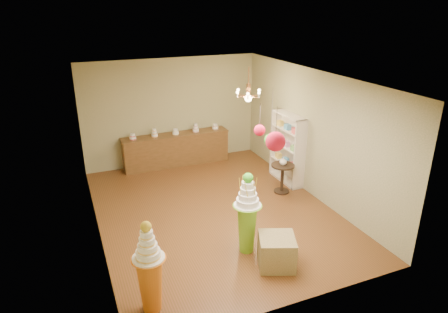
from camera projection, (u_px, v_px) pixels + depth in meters
name	position (u px, v px, depth m)	size (l,w,h in m)	color
floor	(214.00, 210.00, 9.02)	(6.50, 6.50, 0.00)	#5B3518
ceiling	(213.00, 78.00, 7.93)	(6.50, 6.50, 0.00)	silver
wall_back	(172.00, 112.00, 11.27)	(5.00, 0.04, 3.00)	gray
wall_front	(296.00, 221.00, 5.68)	(5.00, 0.04, 3.00)	gray
wall_left	(91.00, 166.00, 7.58)	(0.04, 6.50, 3.00)	gray
wall_right	(313.00, 134.00, 9.37)	(0.04, 6.50, 3.00)	gray
pedestal_green	(247.00, 218.00, 7.33)	(0.65, 0.65, 1.60)	#78BF2A
pedestal_orange	(150.00, 276.00, 5.94)	(0.56, 0.56, 1.53)	orange
burlap_riser	(277.00, 251.00, 7.06)	(0.62, 0.62, 0.57)	olive
sideboard	(176.00, 149.00, 11.40)	(3.04, 0.54, 1.16)	brown
shelving_unit	(287.00, 148.00, 10.22)	(0.33, 1.20, 1.80)	beige
round_table	(282.00, 174.00, 9.74)	(0.61, 0.61, 0.73)	black
vase	(283.00, 161.00, 9.61)	(0.18, 0.18, 0.19)	beige
pom_red_left	(275.00, 142.00, 5.98)	(0.30, 0.30, 0.69)	#3B322A
pom_green_mid	(271.00, 140.00, 7.40)	(0.25, 0.25, 1.11)	#3B322A
pom_red_right	(260.00, 130.00, 6.15)	(0.18, 0.18, 0.53)	#3B322A
chandelier	(248.00, 96.00, 9.53)	(0.69, 0.69, 0.85)	#C97D47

